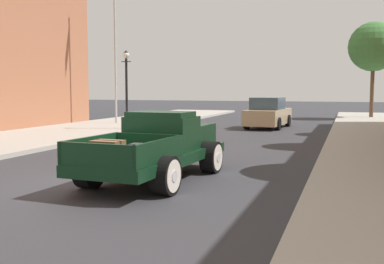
# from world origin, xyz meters

# --- Properties ---
(ground_plane) EXTENTS (140.00, 140.00, 0.00)m
(ground_plane) POSITION_xyz_m (0.00, 0.00, 0.00)
(ground_plane) COLOR #333338
(hotrod_truck_dark_green) EXTENTS (2.37, 5.01, 1.58)m
(hotrod_truck_dark_green) POSITION_xyz_m (1.08, 0.93, 0.75)
(hotrod_truck_dark_green) COLOR black
(hotrod_truck_dark_green) RESTS_ON ground
(car_background_tan) EXTENTS (2.10, 4.41, 1.65)m
(car_background_tan) POSITION_xyz_m (1.16, 15.94, 0.77)
(car_background_tan) COLOR tan
(car_background_tan) RESTS_ON ground
(street_lamp_far) EXTENTS (0.50, 0.32, 3.85)m
(street_lamp_far) POSITION_xyz_m (-5.10, 11.54, 2.39)
(street_lamp_far) COLOR black
(street_lamp_far) RESTS_ON sidewalk_left
(flagpole) EXTENTS (1.74, 0.16, 9.16)m
(flagpole) POSITION_xyz_m (-7.24, 14.90, 5.77)
(flagpole) COLOR #B2B2B7
(flagpole) RESTS_ON sidewalk_left
(street_tree_farthest) EXTENTS (3.39, 3.39, 6.55)m
(street_tree_farthest) POSITION_xyz_m (6.79, 25.50, 4.98)
(street_tree_farthest) COLOR brown
(street_tree_farthest) RESTS_ON sidewalk_right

